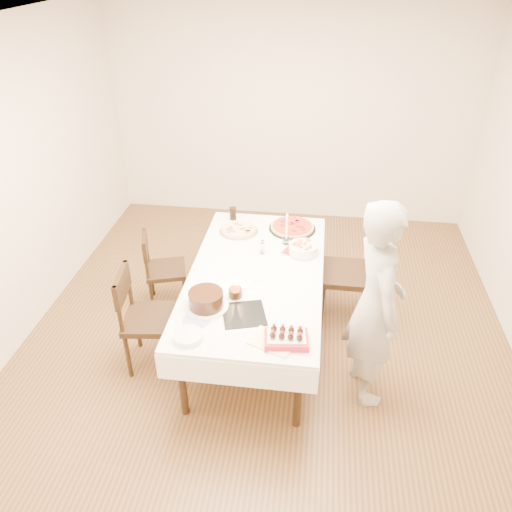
# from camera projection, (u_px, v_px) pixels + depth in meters

# --- Properties ---
(floor) EXTENTS (5.00, 5.00, 0.00)m
(floor) POSITION_uv_depth(u_px,v_px,m) (267.00, 333.00, 4.77)
(floor) COLOR #54321C
(floor) RESTS_ON ground
(wall_back) EXTENTS (4.50, 0.04, 2.70)m
(wall_back) POSITION_uv_depth(u_px,v_px,m) (292.00, 116.00, 6.14)
(wall_back) COLOR beige
(wall_back) RESTS_ON floor
(wall_front) EXTENTS (4.50, 0.04, 2.70)m
(wall_front) POSITION_uv_depth(u_px,v_px,m) (200.00, 490.00, 1.96)
(wall_front) COLOR beige
(wall_front) RESTS_ON floor
(wall_left) EXTENTS (0.04, 5.00, 2.70)m
(wall_left) POSITION_uv_depth(u_px,v_px,m) (11.00, 190.00, 4.30)
(wall_left) COLOR beige
(wall_left) RESTS_ON floor
(ceiling) EXTENTS (5.00, 5.00, 0.00)m
(ceiling) POSITION_uv_depth(u_px,v_px,m) (272.00, 24.00, 3.33)
(ceiling) COLOR white
(ceiling) RESTS_ON wall_back
(dining_table) EXTENTS (1.36, 2.25, 0.75)m
(dining_table) POSITION_uv_depth(u_px,v_px,m) (256.00, 307.00, 4.50)
(dining_table) COLOR white
(dining_table) RESTS_ON floor
(chair_right_savory) EXTENTS (0.53, 0.53, 1.03)m
(chair_right_savory) POSITION_uv_depth(u_px,v_px,m) (347.00, 274.00, 4.70)
(chair_right_savory) COLOR #321F10
(chair_right_savory) RESTS_ON floor
(chair_left_savory) EXTENTS (0.52, 0.52, 0.81)m
(chair_left_savory) POSITION_uv_depth(u_px,v_px,m) (166.00, 270.00, 4.96)
(chair_left_savory) COLOR #321F10
(chair_left_savory) RESTS_ON floor
(chair_left_dessert) EXTENTS (0.54, 0.54, 0.95)m
(chair_left_dessert) POSITION_uv_depth(u_px,v_px,m) (151.00, 319.00, 4.20)
(chair_left_dessert) COLOR #321F10
(chair_left_dessert) RESTS_ON floor
(person) EXTENTS (0.55, 0.71, 1.73)m
(person) POSITION_uv_depth(u_px,v_px,m) (376.00, 305.00, 3.73)
(person) COLOR #AFAAA5
(person) RESTS_ON floor
(pizza_white) EXTENTS (0.40, 0.40, 0.04)m
(pizza_white) POSITION_uv_depth(u_px,v_px,m) (239.00, 230.00, 4.89)
(pizza_white) COLOR beige
(pizza_white) RESTS_ON dining_table
(pizza_pepperoni) EXTENTS (0.57, 0.57, 0.04)m
(pizza_pepperoni) POSITION_uv_depth(u_px,v_px,m) (292.00, 227.00, 4.94)
(pizza_pepperoni) COLOR red
(pizza_pepperoni) RESTS_ON dining_table
(red_placemat) EXTENTS (0.32, 0.32, 0.01)m
(red_placemat) POSITION_uv_depth(u_px,v_px,m) (298.00, 251.00, 4.61)
(red_placemat) COLOR #B21E1E
(red_placemat) RESTS_ON dining_table
(pasta_bowl) EXTENTS (0.31, 0.31, 0.08)m
(pasta_bowl) POSITION_uv_depth(u_px,v_px,m) (303.00, 249.00, 4.54)
(pasta_bowl) COLOR white
(pasta_bowl) RESTS_ON dining_table
(taper_candle) EXTENTS (0.08, 0.08, 0.32)m
(taper_candle) POSITION_uv_depth(u_px,v_px,m) (287.00, 229.00, 4.63)
(taper_candle) COLOR white
(taper_candle) RESTS_ON dining_table
(shaker_pair) EXTENTS (0.12, 0.12, 0.11)m
(shaker_pair) POSITION_uv_depth(u_px,v_px,m) (262.00, 249.00, 4.53)
(shaker_pair) COLOR white
(shaker_pair) RESTS_ON dining_table
(cola_glass) EXTENTS (0.08, 0.08, 0.13)m
(cola_glass) POSITION_uv_depth(u_px,v_px,m) (233.00, 213.00, 5.09)
(cola_glass) COLOR black
(cola_glass) RESTS_ON dining_table
(layer_cake) EXTENTS (0.36, 0.36, 0.14)m
(layer_cake) POSITION_uv_depth(u_px,v_px,m) (206.00, 300.00, 3.87)
(layer_cake) COLOR black
(layer_cake) RESTS_ON dining_table
(cake_board) EXTENTS (0.40, 0.40, 0.01)m
(cake_board) POSITION_uv_depth(u_px,v_px,m) (244.00, 315.00, 3.82)
(cake_board) COLOR black
(cake_board) RESTS_ON dining_table
(birthday_cake) EXTENTS (0.14, 0.14, 0.13)m
(birthday_cake) POSITION_uv_depth(u_px,v_px,m) (235.00, 289.00, 3.97)
(birthday_cake) COLOR #3A210F
(birthday_cake) RESTS_ON dining_table
(strawberry_box) EXTENTS (0.33, 0.24, 0.08)m
(strawberry_box) POSITION_uv_depth(u_px,v_px,m) (286.00, 338.00, 3.53)
(strawberry_box) COLOR red
(strawberry_box) RESTS_ON dining_table
(box_lid) EXTENTS (0.37, 0.32, 0.03)m
(box_lid) POSITION_uv_depth(u_px,v_px,m) (272.00, 342.00, 3.56)
(box_lid) COLOR beige
(box_lid) RESTS_ON dining_table
(plate_stack) EXTENTS (0.27, 0.27, 0.05)m
(plate_stack) POSITION_uv_depth(u_px,v_px,m) (188.00, 336.00, 3.57)
(plate_stack) COLOR white
(plate_stack) RESTS_ON dining_table
(china_plate) EXTENTS (0.22, 0.22, 0.01)m
(china_plate) POSITION_uv_depth(u_px,v_px,m) (197.00, 320.00, 3.76)
(china_plate) COLOR white
(china_plate) RESTS_ON dining_table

